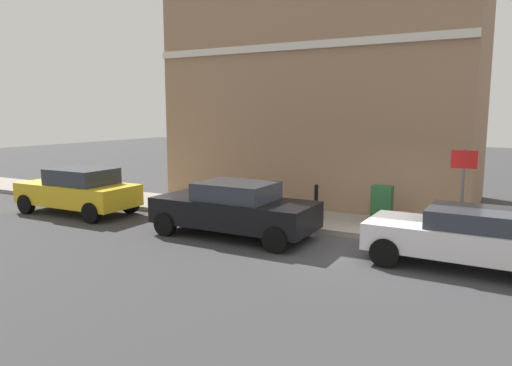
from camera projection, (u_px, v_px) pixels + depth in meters
ground at (368, 249)px, 11.67m from camera, size 80.00×80.00×0.00m
sidewalk at (210, 208)px, 16.25m from camera, size 2.39×30.00×0.15m
corner_building at (329, 83)px, 18.10m from camera, size 6.28×10.80×8.86m
car_white at (467, 236)px, 10.18m from camera, size 1.89×4.10×1.31m
car_black at (234, 208)px, 12.78m from camera, size 1.91×4.44×1.48m
car_yellow at (79, 190)px, 15.70m from camera, size 1.94×4.12×1.52m
utility_cabinet at (382, 208)px, 13.34m from camera, size 0.46×0.61×1.15m
bollard_near_cabinet at (316, 200)px, 14.38m from camera, size 0.14×0.14×1.04m
bollard_far_kerb at (259, 201)px, 14.21m from camera, size 0.14×0.14×1.04m
street_sign at (463, 181)px, 11.57m from camera, size 0.08×0.60×2.30m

